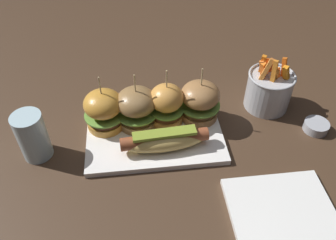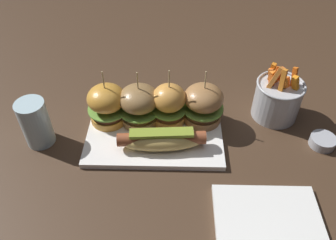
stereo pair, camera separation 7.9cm
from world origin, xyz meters
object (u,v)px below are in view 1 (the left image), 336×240
at_px(slider_center_left, 137,107).
at_px(slider_center_right, 167,104).
at_px(side_plate, 285,219).
at_px(sauce_ramekin, 316,126).
at_px(slider_far_left, 104,110).
at_px(water_glass, 32,136).
at_px(hot_dog, 165,140).
at_px(platter_main, 155,135).
at_px(slider_far_right, 200,101).
at_px(fries_bucket, 269,89).

relative_size(slider_center_left, slider_center_right, 0.96).
relative_size(slider_center_right, side_plate, 0.73).
height_order(slider_center_left, slider_center_right, slider_center_right).
bearing_deg(sauce_ramekin, slider_center_right, 170.66).
height_order(slider_far_left, water_glass, slider_far_left).
xyz_separation_m(hot_dog, slider_center_left, (-0.06, 0.09, 0.03)).
height_order(platter_main, slider_center_right, slider_center_right).
xyz_separation_m(hot_dog, sauce_ramekin, (0.37, 0.03, -0.03)).
height_order(slider_center_right, sauce_ramekin, slider_center_right).
bearing_deg(hot_dog, platter_main, 111.57).
bearing_deg(platter_main, hot_dog, -68.43).
xyz_separation_m(hot_dog, slider_far_right, (0.10, 0.10, 0.03)).
bearing_deg(slider_far_left, slider_center_left, -0.60).
height_order(fries_bucket, water_glass, fries_bucket).
relative_size(slider_center_left, fries_bucket, 0.98).
bearing_deg(slider_center_right, side_plate, -56.05).
xyz_separation_m(slider_far_left, sauce_ramekin, (0.51, -0.06, -0.05)).
relative_size(platter_main, side_plate, 1.56).
relative_size(sauce_ramekin, side_plate, 0.29).
relative_size(slider_far_left, slider_center_left, 1.00).
distance_m(slider_center_left, side_plate, 0.40).
bearing_deg(water_glass, slider_center_left, 14.92).
height_order(sauce_ramekin, water_glass, water_glass).
xyz_separation_m(fries_bucket, side_plate, (-0.07, -0.34, -0.05)).
bearing_deg(platter_main, water_glass, -175.56).
relative_size(platter_main, hot_dog, 1.61).
distance_m(slider_center_right, sauce_ramekin, 0.37).
bearing_deg(slider_center_left, sauce_ramekin, -7.95).
bearing_deg(side_plate, fries_bucket, 77.90).
relative_size(slider_far_right, side_plate, 0.69).
bearing_deg(water_glass, sauce_ramekin, 0.12).
distance_m(slider_far_left, slider_far_right, 0.23).
bearing_deg(slider_center_left, side_plate, -47.57).
bearing_deg(fries_bucket, slider_center_left, -172.60).
distance_m(hot_dog, slider_center_right, 0.09).
xyz_separation_m(platter_main, water_glass, (-0.27, -0.02, 0.05)).
bearing_deg(slider_far_right, slider_far_left, -178.38).
relative_size(hot_dog, side_plate, 0.97).
distance_m(slider_center_left, sauce_ramekin, 0.44).
height_order(hot_dog, sauce_ramekin, hot_dog).
bearing_deg(hot_dog, sauce_ramekin, 4.28).
bearing_deg(slider_center_left, fries_bucket, 7.40).
height_order(hot_dog, side_plate, hot_dog).
bearing_deg(water_glass, platter_main, 4.44).
bearing_deg(slider_far_left, slider_center_right, -0.69).
bearing_deg(slider_far_left, slider_far_right, 1.62).
bearing_deg(slider_far_right, water_glass, -169.82).
xyz_separation_m(hot_dog, side_plate, (0.21, -0.20, -0.03)).
bearing_deg(side_plate, water_glass, 155.18).
bearing_deg(water_glass, hot_dog, -5.32).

